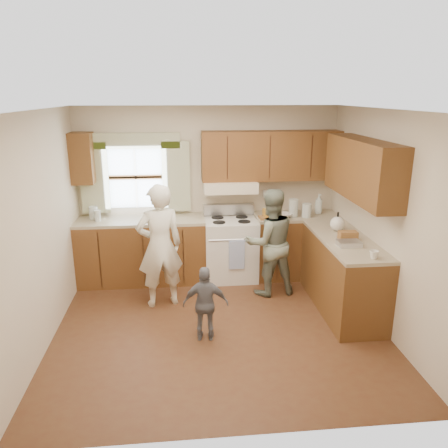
{
  "coord_description": "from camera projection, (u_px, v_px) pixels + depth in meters",
  "views": [
    {
      "loc": [
        -0.4,
        -4.61,
        2.66
      ],
      "look_at": [
        0.1,
        0.4,
        1.15
      ],
      "focal_mm": 35.0,
      "sensor_mm": 36.0,
      "label": 1
    }
  ],
  "objects": [
    {
      "name": "woman_left",
      "position": [
        160.0,
        246.0,
        5.52
      ],
      "size": [
        0.67,
        0.53,
        1.61
      ],
      "primitive_type": "imported",
      "rotation": [
        0.0,
        0.0,
        3.41
      ],
      "color": "white",
      "rests_on": "ground"
    },
    {
      "name": "child",
      "position": [
        206.0,
        304.0,
        4.81
      ],
      "size": [
        0.52,
        0.26,
        0.86
      ],
      "primitive_type": "imported",
      "rotation": [
        0.0,
        0.0,
        3.04
      ],
      "color": "slate",
      "rests_on": "ground"
    },
    {
      "name": "woman_right",
      "position": [
        270.0,
        242.0,
        5.87
      ],
      "size": [
        0.79,
        0.66,
        1.47
      ],
      "primitive_type": "imported",
      "rotation": [
        0.0,
        0.0,
        3.3
      ],
      "color": "#264634",
      "rests_on": "ground"
    },
    {
      "name": "kitchen_fixtures",
      "position": [
        256.0,
        230.0,
        6.04
      ],
      "size": [
        3.8,
        2.25,
        2.15
      ],
      "color": "#42270E",
      "rests_on": "ground"
    },
    {
      "name": "room",
      "position": [
        219.0,
        226.0,
        4.84
      ],
      "size": [
        3.8,
        3.8,
        3.8
      ],
      "color": "#502A18",
      "rests_on": "ground"
    },
    {
      "name": "stove",
      "position": [
        230.0,
        248.0,
        6.46
      ],
      "size": [
        0.76,
        0.67,
        1.07
      ],
      "color": "silver",
      "rests_on": "ground"
    }
  ]
}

